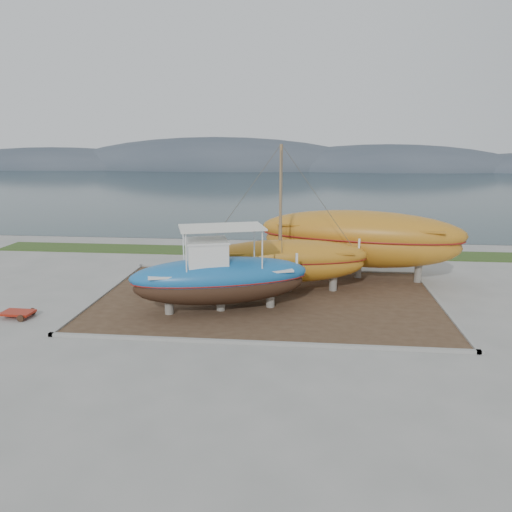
# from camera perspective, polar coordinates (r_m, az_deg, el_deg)

# --- Properties ---
(ground) EXTENTS (140.00, 140.00, 0.00)m
(ground) POSITION_cam_1_polar(r_m,az_deg,el_deg) (23.41, 0.51, -8.05)
(ground) COLOR gray
(ground) RESTS_ON ground
(dirt_patch) EXTENTS (18.00, 12.00, 0.06)m
(dirt_patch) POSITION_cam_1_polar(r_m,az_deg,el_deg) (27.15, 1.29, -4.93)
(dirt_patch) COLOR #422D1E
(dirt_patch) RESTS_ON ground
(curb_frame) EXTENTS (18.60, 12.60, 0.15)m
(curb_frame) POSITION_cam_1_polar(r_m,az_deg,el_deg) (27.14, 1.29, -4.84)
(curb_frame) COLOR gray
(curb_frame) RESTS_ON ground
(grass_strip) EXTENTS (44.00, 3.00, 0.08)m
(grass_strip) POSITION_cam_1_polar(r_m,az_deg,el_deg) (38.22, 2.66, 0.45)
(grass_strip) COLOR #284219
(grass_strip) RESTS_ON ground
(sea) EXTENTS (260.00, 100.00, 0.04)m
(sea) POSITION_cam_1_polar(r_m,az_deg,el_deg) (92.13, 4.58, 7.93)
(sea) COLOR #192D32
(sea) RESTS_ON ground
(mountain_ridge) EXTENTS (200.00, 36.00, 20.00)m
(mountain_ridge) POSITION_cam_1_polar(r_m,az_deg,el_deg) (146.97, 5.09, 9.90)
(mountain_ridge) COLOR #333D49
(mountain_ridge) RESTS_ON ground
(blue_caique) EXTENTS (9.33, 5.34, 4.28)m
(blue_caique) POSITION_cam_1_polar(r_m,az_deg,el_deg) (24.79, -4.11, -1.51)
(blue_caique) COLOR #1A61A3
(blue_caique) RESTS_ON dirt_patch
(white_dinghy) EXTENTS (4.35, 2.66, 1.23)m
(white_dinghy) POSITION_cam_1_polar(r_m,az_deg,el_deg) (28.52, -9.71, -2.87)
(white_dinghy) COLOR silver
(white_dinghy) RESTS_ON dirt_patch
(orange_sailboat) EXTENTS (9.28, 3.85, 8.17)m
(orange_sailboat) POSITION_cam_1_polar(r_m,az_deg,el_deg) (27.61, 3.76, 4.14)
(orange_sailboat) COLOR #A96B1A
(orange_sailboat) RESTS_ON dirt_patch
(orange_bare_hull) EXTENTS (12.90, 6.09, 4.07)m
(orange_bare_hull) POSITION_cam_1_polar(r_m,az_deg,el_deg) (31.39, 11.69, 1.20)
(orange_bare_hull) COLOR #A96B1A
(orange_bare_hull) RESTS_ON dirt_patch
(red_trailer) EXTENTS (2.25, 1.18, 0.31)m
(red_trailer) POSITION_cam_1_polar(r_m,az_deg,el_deg) (27.07, -25.57, -6.06)
(red_trailer) COLOR #A42212
(red_trailer) RESTS_ON ground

